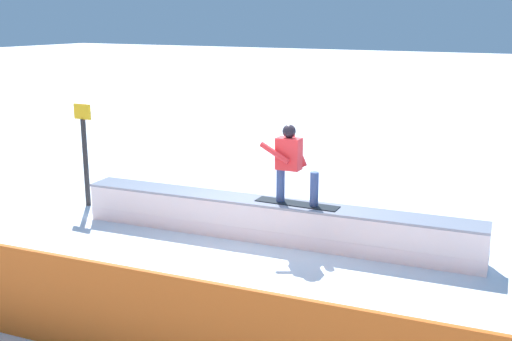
# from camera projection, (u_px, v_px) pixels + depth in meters

# --- Properties ---
(ground_plane) EXTENTS (120.00, 120.00, 0.00)m
(ground_plane) POSITION_uv_depth(u_px,v_px,m) (271.00, 240.00, 10.65)
(ground_plane) COLOR white
(grind_box) EXTENTS (7.03, 1.20, 0.69)m
(grind_box) POSITION_uv_depth(u_px,v_px,m) (271.00, 222.00, 10.58)
(grind_box) COLOR white
(grind_box) RESTS_ON ground_plane
(snowboarder) EXTENTS (1.43, 0.44, 1.33)m
(snowboarder) POSITION_uv_depth(u_px,v_px,m) (291.00, 162.00, 10.19)
(snowboarder) COLOR black
(snowboarder) RESTS_ON grind_box
(safety_fence) EXTENTS (11.15, 1.04, 1.14)m
(safety_fence) POSITION_uv_depth(u_px,v_px,m) (100.00, 310.00, 6.87)
(safety_fence) COLOR orange
(safety_fence) RESTS_ON ground_plane
(trail_marker) EXTENTS (0.40, 0.10, 2.06)m
(trail_marker) POSITION_uv_depth(u_px,v_px,m) (85.00, 152.00, 12.34)
(trail_marker) COLOR #262628
(trail_marker) RESTS_ON ground_plane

